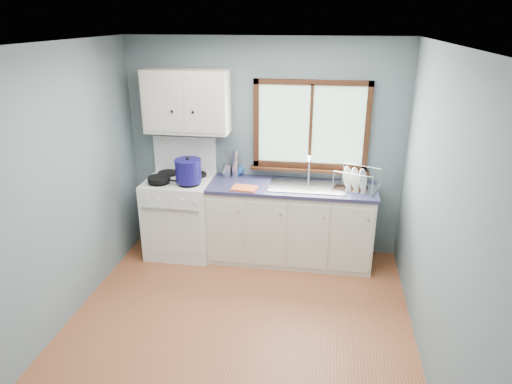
# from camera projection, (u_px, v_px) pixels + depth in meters

# --- Properties ---
(floor) EXTENTS (3.20, 3.60, 0.02)m
(floor) POSITION_uv_depth(u_px,v_px,m) (235.00, 337.00, 4.11)
(floor) COLOR #9E5833
(floor) RESTS_ON ground
(ceiling) EXTENTS (3.20, 3.60, 0.02)m
(ceiling) POSITION_uv_depth(u_px,v_px,m) (229.00, 44.00, 3.20)
(ceiling) COLOR white
(ceiling) RESTS_ON wall_back
(wall_back) EXTENTS (3.20, 0.02, 2.50)m
(wall_back) POSITION_uv_depth(u_px,v_px,m) (264.00, 148.00, 5.33)
(wall_back) COLOR slate
(wall_back) RESTS_ON ground
(wall_front) EXTENTS (3.20, 0.02, 2.50)m
(wall_front) POSITION_uv_depth(u_px,v_px,m) (148.00, 369.00, 1.99)
(wall_front) COLOR slate
(wall_front) RESTS_ON ground
(wall_left) EXTENTS (0.02, 3.60, 2.50)m
(wall_left) POSITION_uv_depth(u_px,v_px,m) (48.00, 197.00, 3.89)
(wall_left) COLOR slate
(wall_left) RESTS_ON ground
(wall_right) EXTENTS (0.02, 3.60, 2.50)m
(wall_right) POSITION_uv_depth(u_px,v_px,m) (442.00, 222.00, 3.42)
(wall_right) COLOR slate
(wall_right) RESTS_ON ground
(gas_range) EXTENTS (0.76, 0.69, 1.36)m
(gas_range) POSITION_uv_depth(u_px,v_px,m) (181.00, 214.00, 5.43)
(gas_range) COLOR white
(gas_range) RESTS_ON floor
(base_cabinets) EXTENTS (1.85, 0.60, 0.88)m
(base_cabinets) POSITION_uv_depth(u_px,v_px,m) (290.00, 227.00, 5.28)
(base_cabinets) COLOR beige
(base_cabinets) RESTS_ON floor
(countertop) EXTENTS (1.89, 0.64, 0.04)m
(countertop) POSITION_uv_depth(u_px,v_px,m) (291.00, 187.00, 5.11)
(countertop) COLOR #222342
(countertop) RESTS_ON base_cabinets
(sink) EXTENTS (0.84, 0.46, 0.44)m
(sink) POSITION_uv_depth(u_px,v_px,m) (307.00, 192.00, 5.09)
(sink) COLOR silver
(sink) RESTS_ON countertop
(window) EXTENTS (1.36, 0.10, 1.03)m
(window) POSITION_uv_depth(u_px,v_px,m) (311.00, 132.00, 5.13)
(window) COLOR #9EC6A8
(window) RESTS_ON wall_back
(upper_cabinets) EXTENTS (0.95, 0.35, 0.70)m
(upper_cabinets) POSITION_uv_depth(u_px,v_px,m) (187.00, 102.00, 5.08)
(upper_cabinets) COLOR beige
(upper_cabinets) RESTS_ON wall_back
(skillet) EXTENTS (0.39, 0.29, 0.05)m
(skillet) POSITION_uv_depth(u_px,v_px,m) (159.00, 179.00, 5.11)
(skillet) COLOR black
(skillet) RESTS_ON gas_range
(stockpot) EXTENTS (0.40, 0.40, 0.29)m
(stockpot) POSITION_uv_depth(u_px,v_px,m) (188.00, 170.00, 5.06)
(stockpot) COLOR #140F55
(stockpot) RESTS_ON gas_range
(utensil_crock) EXTENTS (0.12, 0.12, 0.36)m
(utensil_crock) POSITION_uv_depth(u_px,v_px,m) (227.00, 170.00, 5.38)
(utensil_crock) COLOR silver
(utensil_crock) RESTS_ON countertop
(thermos) EXTENTS (0.09, 0.09, 0.32)m
(thermos) POSITION_uv_depth(u_px,v_px,m) (235.00, 164.00, 5.32)
(thermos) COLOR silver
(thermos) RESTS_ON countertop
(soap_bottle) EXTENTS (0.13, 0.13, 0.26)m
(soap_bottle) POSITION_uv_depth(u_px,v_px,m) (237.00, 165.00, 5.36)
(soap_bottle) COLOR blue
(soap_bottle) RESTS_ON countertop
(dish_towel) EXTENTS (0.29, 0.22, 0.02)m
(dish_towel) POSITION_uv_depth(u_px,v_px,m) (244.00, 188.00, 4.99)
(dish_towel) COLOR #E15D2D
(dish_towel) RESTS_ON countertop
(dish_rack) EXTENTS (0.54, 0.48, 0.23)m
(dish_rack) POSITION_uv_depth(u_px,v_px,m) (356.00, 183.00, 4.99)
(dish_rack) COLOR silver
(dish_rack) RESTS_ON countertop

